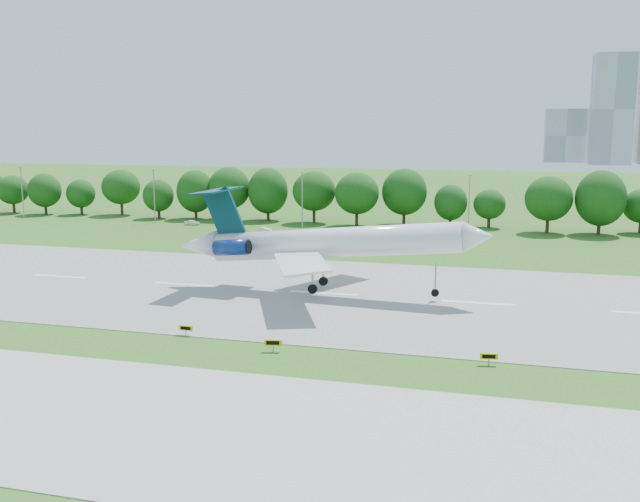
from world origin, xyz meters
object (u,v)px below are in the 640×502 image
(taxi_sign_left, at_px, (186,328))
(service_vehicle_a, at_px, (264,230))
(service_vehicle_b, at_px, (192,222))
(airliner, at_px, (319,242))

(taxi_sign_left, xyz_separation_m, service_vehicle_a, (-17.24, 72.06, -0.26))
(taxi_sign_left, distance_m, service_vehicle_b, 86.36)
(service_vehicle_a, bearing_deg, service_vehicle_b, 71.99)
(service_vehicle_a, bearing_deg, airliner, -152.72)
(airliner, xyz_separation_m, taxi_sign_left, (-8.43, -22.20, -6.09))
(taxi_sign_left, xyz_separation_m, service_vehicle_b, (-36.40, 78.31, -0.23))
(service_vehicle_a, bearing_deg, taxi_sign_left, -166.51)
(airliner, bearing_deg, service_vehicle_a, 118.87)
(taxi_sign_left, distance_m, service_vehicle_a, 74.10)
(taxi_sign_left, bearing_deg, airliner, 70.73)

